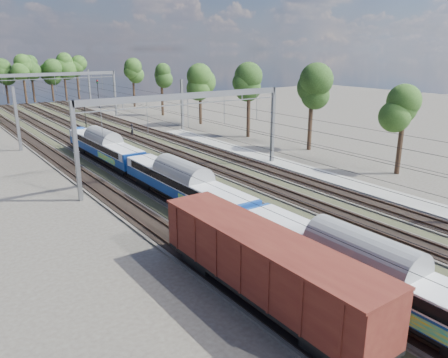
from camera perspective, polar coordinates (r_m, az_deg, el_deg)
track_bed at (r=59.13m, az=-12.09°, el=3.45°), size 21.00×130.00×0.34m
platform at (r=46.44m, az=14.88°, el=-0.27°), size 3.00×70.00×0.30m
catenary at (r=65.27m, az=-14.93°, el=10.09°), size 25.65×130.00×9.00m
tree_belt at (r=103.71m, az=-19.36°, el=12.78°), size 40.29×100.99×12.01m
emu_train at (r=37.72m, az=-5.10°, el=-0.24°), size 2.67×56.53×3.90m
freight_boxcar at (r=23.43m, az=5.02°, el=-10.95°), size 3.13×15.10×3.89m
worker at (r=70.30m, az=-11.89°, el=6.27°), size 0.74×0.86×2.00m
signal_near at (r=75.87m, az=-17.72°, el=8.40°), size 0.37×0.34×5.33m
signal_far at (r=106.94m, az=-16.15°, el=11.07°), size 0.45×0.42×6.40m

